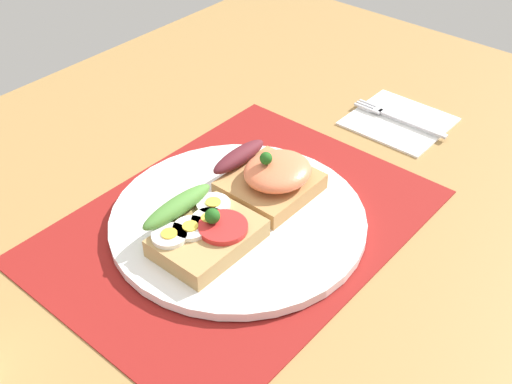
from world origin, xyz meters
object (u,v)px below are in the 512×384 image
(sandwich_salmon, at_px, (271,177))
(napkin, at_px, (399,121))
(plate, at_px, (238,220))
(fork, at_px, (397,118))
(sandwich_egg_tomato, at_px, (203,230))

(sandwich_salmon, height_order, napkin, sandwich_salmon)
(sandwich_salmon, bearing_deg, napkin, -5.84)
(plate, distance_m, napkin, 0.30)
(plate, height_order, sandwich_salmon, sandwich_salmon)
(napkin, xyz_separation_m, fork, (-0.00, 0.00, 0.00))
(sandwich_salmon, xyz_separation_m, napkin, (0.24, -0.02, -0.03))
(plate, bearing_deg, sandwich_egg_tomato, -179.51)
(plate, relative_size, napkin, 2.25)
(plate, height_order, sandwich_egg_tomato, sandwich_egg_tomato)
(sandwich_egg_tomato, xyz_separation_m, napkin, (0.35, -0.02, -0.03))
(sandwich_egg_tomato, height_order, fork, sandwich_egg_tomato)
(sandwich_salmon, bearing_deg, plate, -179.78)
(plate, height_order, fork, plate)
(plate, bearing_deg, napkin, -4.72)
(plate, distance_m, sandwich_egg_tomato, 0.06)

